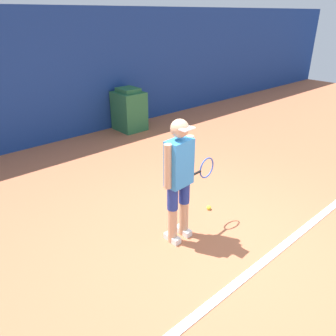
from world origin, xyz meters
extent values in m
plane|color=#B76642|center=(0.00, 0.00, 0.00)|extent=(24.00, 24.00, 0.00)
cube|color=navy|center=(0.00, 5.04, 1.43)|extent=(24.00, 0.10, 2.87)
cube|color=white|center=(0.00, -0.56, 0.01)|extent=(21.60, 0.10, 0.01)
cylinder|color=tan|center=(-0.46, 0.48, 0.25)|extent=(0.12, 0.12, 0.49)
cylinder|color=navy|center=(-0.46, 0.48, 0.64)|extent=(0.14, 0.14, 0.30)
cube|color=white|center=(-0.46, 0.48, 0.04)|extent=(0.10, 0.24, 0.08)
cylinder|color=tan|center=(-0.24, 0.50, 0.25)|extent=(0.12, 0.12, 0.49)
cylinder|color=navy|center=(-0.24, 0.50, 0.64)|extent=(0.14, 0.14, 0.30)
cube|color=white|center=(-0.24, 0.50, 0.04)|extent=(0.10, 0.24, 0.08)
cube|color=#338CE0|center=(-0.35, 0.49, 1.09)|extent=(0.36, 0.23, 0.59)
sphere|color=tan|center=(-0.35, 0.49, 1.52)|extent=(0.22, 0.22, 0.22)
cube|color=white|center=(-0.34, 0.39, 1.54)|extent=(0.19, 0.13, 0.02)
cylinder|color=tan|center=(-0.55, 0.47, 1.11)|extent=(0.09, 0.09, 0.55)
cylinder|color=tan|center=(-0.15, 0.50, 1.11)|extent=(0.09, 0.09, 0.55)
cylinder|color=black|center=(-0.04, 0.51, 0.83)|extent=(0.23, 0.05, 0.03)
torus|color=#2851B2|center=(0.21, 0.53, 0.83)|extent=(0.30, 0.04, 0.30)
sphere|color=#D1E533|center=(0.46, 0.66, 0.03)|extent=(0.07, 0.07, 0.07)
cube|color=#28663D|center=(1.81, 4.58, 0.48)|extent=(0.65, 0.72, 0.96)
cube|color=#28663D|center=(1.81, 4.58, 1.01)|extent=(0.45, 0.51, 0.10)
camera|label=1|loc=(-2.82, -2.09, 2.71)|focal=35.00mm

